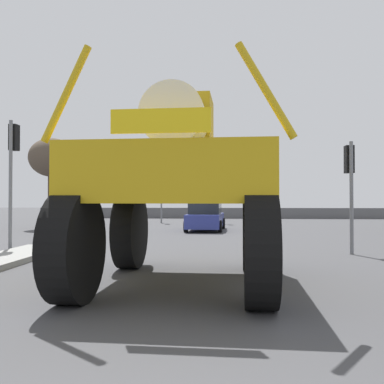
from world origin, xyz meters
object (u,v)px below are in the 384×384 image
at_px(sedan_ahead, 205,217).
at_px(traffic_signal_far_left, 218,179).
at_px(bare_tree_left, 52,159).
at_px(oversize_sprayer, 180,186).
at_px(traffic_signal_near_left, 13,156).
at_px(traffic_signal_far_right, 162,189).
at_px(traffic_signal_near_right, 350,172).

distance_m(sedan_ahead, traffic_signal_far_left, 7.25).
bearing_deg(bare_tree_left, oversize_sprayer, -60.18).
bearing_deg(traffic_signal_near_left, bare_tree_left, 106.05).
height_order(oversize_sprayer, traffic_signal_far_left, traffic_signal_far_left).
xyz_separation_m(traffic_signal_far_left, bare_tree_left, (-9.49, -5.47, 0.95)).
bearing_deg(bare_tree_left, traffic_signal_near_left, -73.95).
distance_m(sedan_ahead, bare_tree_left, 9.55).
bearing_deg(traffic_signal_far_left, sedan_ahead, -95.16).
xyz_separation_m(traffic_signal_far_right, bare_tree_left, (-5.57, -5.49, 1.61)).
bearing_deg(traffic_signal_far_left, traffic_signal_near_right, -75.64).
bearing_deg(traffic_signal_far_right, traffic_signal_near_left, -98.84).
xyz_separation_m(traffic_signal_near_left, traffic_signal_far_left, (6.43, 16.12, -0.03)).
xyz_separation_m(oversize_sprayer, sedan_ahead, (-0.07, 14.23, -1.19)).
bearing_deg(traffic_signal_near_right, oversize_sprayer, -133.24).
xyz_separation_m(traffic_signal_near_left, traffic_signal_near_right, (10.55, 0.01, -0.57)).
relative_size(sedan_ahead, traffic_signal_far_right, 1.31).
height_order(traffic_signal_near_right, traffic_signal_far_right, traffic_signal_near_right).
xyz_separation_m(traffic_signal_near_right, traffic_signal_far_right, (-8.04, 16.12, -0.13)).
distance_m(traffic_signal_near_left, bare_tree_left, 11.12).
bearing_deg(traffic_signal_near_left, sedan_ahead, 57.93).
xyz_separation_m(traffic_signal_near_right, traffic_signal_far_left, (-4.12, 16.11, 0.54)).
xyz_separation_m(traffic_signal_near_right, bare_tree_left, (-13.62, 10.64, 1.49)).
relative_size(oversize_sprayer, bare_tree_left, 1.05).
bearing_deg(traffic_signal_far_left, traffic_signal_far_right, 179.79).
bearing_deg(traffic_signal_near_left, traffic_signal_far_right, 81.16).
distance_m(traffic_signal_near_right, bare_tree_left, 17.34).
bearing_deg(oversize_sprayer, traffic_signal_far_right, 11.44).
xyz_separation_m(traffic_signal_near_left, bare_tree_left, (-3.06, 10.65, 0.92)).
xyz_separation_m(oversize_sprayer, bare_tree_left, (-8.95, 15.61, 2.05)).
relative_size(traffic_signal_near_right, bare_tree_left, 0.66).
relative_size(traffic_signal_near_left, traffic_signal_near_right, 1.23).
bearing_deg(oversize_sprayer, sedan_ahead, 2.64).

